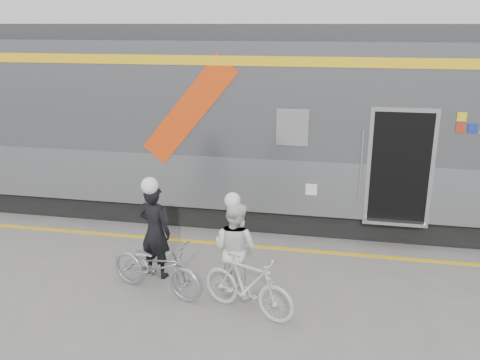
% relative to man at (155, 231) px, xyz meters
% --- Properties ---
extents(ground, '(90.00, 90.00, 0.00)m').
position_rel_man_xyz_m(ground, '(0.76, -0.70, -0.81)').
color(ground, slate).
rests_on(ground, ground).
extents(train, '(24.00, 3.17, 4.10)m').
position_rel_man_xyz_m(train, '(1.86, 3.49, 1.25)').
color(train, black).
rests_on(train, ground).
extents(safety_strip, '(24.00, 0.12, 0.01)m').
position_rel_man_xyz_m(safety_strip, '(0.76, 1.45, -0.80)').
color(safety_strip, yellow).
rests_on(safety_strip, ground).
extents(man, '(0.68, 0.55, 1.62)m').
position_rel_man_xyz_m(man, '(0.00, 0.00, 0.00)').
color(man, black).
rests_on(man, ground).
extents(bicycle_left, '(1.79, 1.09, 0.89)m').
position_rel_man_xyz_m(bicycle_left, '(0.20, -0.55, -0.36)').
color(bicycle_left, '#989B9F').
rests_on(bicycle_left, ground).
extents(woman, '(0.91, 0.82, 1.53)m').
position_rel_man_xyz_m(woman, '(1.43, -0.32, -0.04)').
color(woman, silver).
rests_on(woman, ground).
extents(bicycle_right, '(1.59, 0.99, 0.93)m').
position_rel_man_xyz_m(bicycle_right, '(1.73, -0.87, -0.34)').
color(bicycle_right, beige).
rests_on(bicycle_right, ground).
extents(helmet_man, '(0.28, 0.28, 0.28)m').
position_rel_man_xyz_m(helmet_man, '(0.00, 0.00, 0.95)').
color(helmet_man, white).
rests_on(helmet_man, man).
extents(helmet_woman, '(0.24, 0.24, 0.24)m').
position_rel_man_xyz_m(helmet_woman, '(1.43, -0.32, 0.85)').
color(helmet_woman, white).
rests_on(helmet_woman, woman).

